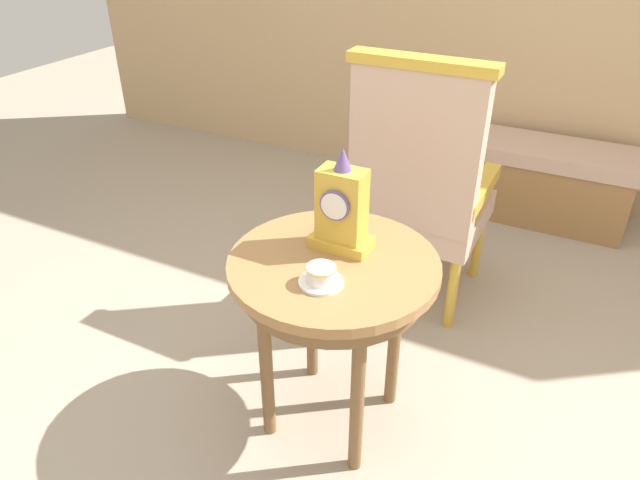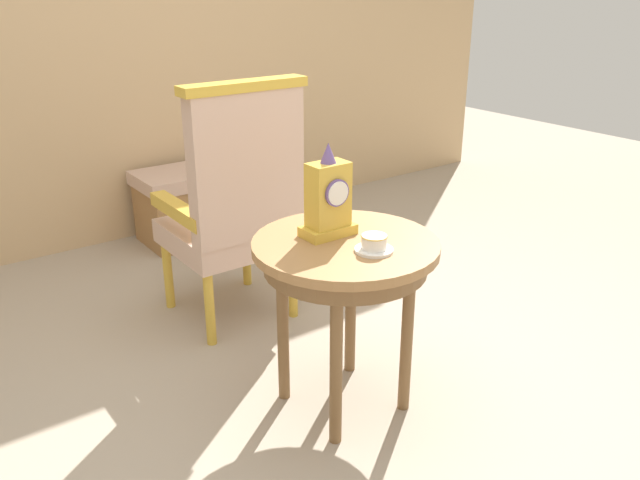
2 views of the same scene
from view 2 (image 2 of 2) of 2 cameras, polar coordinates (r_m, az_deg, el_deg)
ground_plane at (r=2.61m, az=3.06°, el=-14.04°), size 10.00×10.00×0.00m
wall_back at (r=4.10m, az=-18.00°, el=19.12°), size 6.00×0.10×2.80m
side_table at (r=2.33m, az=2.19°, el=-2.00°), size 0.66×0.66×0.67m
teacup_left at (r=2.21m, az=4.71°, el=-0.34°), size 0.13×0.13×0.06m
mantel_clock at (r=2.30m, az=0.73°, el=3.55°), size 0.19×0.11×0.34m
armchair at (r=2.97m, az=-7.29°, el=3.28°), size 0.56×0.53×1.14m
window_bench at (r=4.20m, az=-9.44°, el=3.47°), size 0.91×0.40×0.44m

